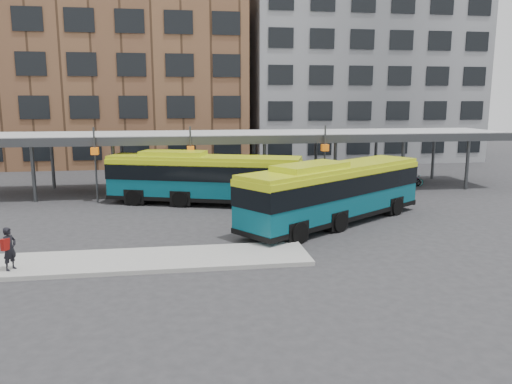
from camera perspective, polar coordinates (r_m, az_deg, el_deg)
name	(u,v)px	position (r m, az deg, el deg)	size (l,w,h in m)	color
ground	(260,237)	(24.02, 0.45, -5.18)	(120.00, 120.00, 0.00)	#28282B
boarding_island	(138,260)	(20.92, -13.38, -7.62)	(14.00, 3.00, 0.18)	gray
canopy	(231,136)	(35.98, -2.90, 6.38)	(40.00, 6.53, 4.80)	#999B9E
building_brick	(116,55)	(55.38, -15.74, 14.82)	(26.00, 14.00, 22.00)	brown
building_grey	(356,67)	(58.36, 11.37, 13.78)	(24.00, 14.00, 20.00)	slate
bus_front	(335,191)	(26.58, 8.97, 0.12)	(11.57, 9.15, 3.39)	#084958
bus_rear	(204,177)	(31.38, -6.01, 1.73)	(12.24, 6.28, 3.32)	#084958
pedestrian	(9,248)	(20.94, -26.37, -5.80)	(0.63, 0.71, 1.65)	black
bike_rack	(396,181)	(38.89, 15.68, 1.20)	(4.53, 1.18, 0.97)	slate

